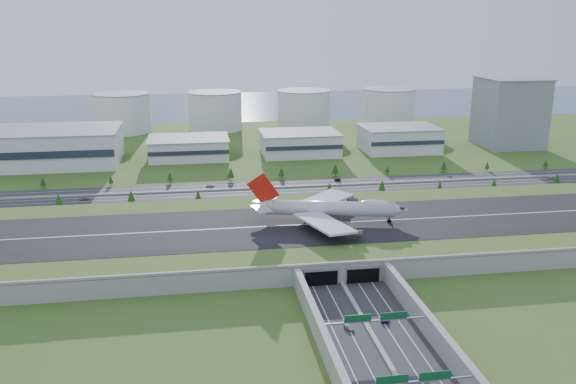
{
  "coord_description": "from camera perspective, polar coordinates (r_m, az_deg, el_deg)",
  "views": [
    {
      "loc": [
        -55.65,
        -266.71,
        101.34
      ],
      "look_at": [
        -8.41,
        35.0,
        14.39
      ],
      "focal_mm": 38.0,
      "sensor_mm": 36.0,
      "label": 1
    }
  ],
  "objects": [
    {
      "name": "tree_row",
      "position": [
        380.46,
        1.18,
        1.15
      ],
      "size": [
        505.71,
        48.55,
        8.29
      ],
      "color": "#3D2819",
      "rests_on": "ground"
    },
    {
      "name": "car_5",
      "position": [
        396.16,
        4.66,
        1.14
      ],
      "size": [
        4.63,
        3.22,
        1.45
      ],
      "primitive_type": "imported",
      "rotation": [
        0.0,
        0.0,
        -1.14
      ],
      "color": "black",
      "rests_on": "ground"
    },
    {
      "name": "airfield_deck",
      "position": [
        289.2,
        2.73,
        -3.77
      ],
      "size": [
        520.0,
        100.0,
        9.2
      ],
      "color": "gray",
      "rests_on": "ground"
    },
    {
      "name": "hangar_west",
      "position": [
        474.35,
        -22.73,
        3.86
      ],
      "size": [
        120.0,
        60.0,
        25.0
      ],
      "primitive_type": "cube",
      "color": "silver",
      "rests_on": "ground"
    },
    {
      "name": "fuel_tank_a",
      "position": [
        586.32,
        -15.23,
        7.12
      ],
      "size": [
        50.0,
        50.0,
        35.0
      ],
      "primitive_type": "cylinder",
      "color": "silver",
      "rests_on": "ground"
    },
    {
      "name": "sign_gantry_near",
      "position": [
        203.66,
        8.2,
        -11.89
      ],
      "size": [
        38.7,
        0.7,
        9.8
      ],
      "color": "gray",
      "rests_on": "ground"
    },
    {
      "name": "car_6",
      "position": [
        436.79,
        23.45,
        1.26
      ],
      "size": [
        5.99,
        3.78,
        1.54
      ],
      "primitive_type": "imported",
      "rotation": [
        0.0,
        0.0,
        1.33
      ],
      "color": "silver",
      "rests_on": "ground"
    },
    {
      "name": "car_7",
      "position": [
        384.65,
        -7.32,
        0.62
      ],
      "size": [
        5.36,
        2.22,
        1.55
      ],
      "primitive_type": "imported",
      "rotation": [
        0.0,
        0.0,
        -1.56
      ],
      "color": "silver",
      "rests_on": "ground"
    },
    {
      "name": "fuel_tank_d",
      "position": [
        613.17,
        9.39,
        7.82
      ],
      "size": [
        50.0,
        50.0,
        35.0
      ],
      "primitive_type": "cylinder",
      "color": "silver",
      "rests_on": "ground"
    },
    {
      "name": "sign_gantry_far",
      "position": [
        175.17,
        11.66,
        -17.08
      ],
      "size": [
        38.7,
        0.7,
        9.8
      ],
      "color": "gray",
      "rests_on": "ground"
    },
    {
      "name": "car_4",
      "position": [
        371.89,
        -18.51,
        -0.61
      ],
      "size": [
        5.26,
        2.84,
        1.7
      ],
      "primitive_type": "imported",
      "rotation": [
        0.0,
        0.0,
        1.75
      ],
      "color": "slate",
      "rests_on": "ground"
    },
    {
      "name": "ground",
      "position": [
        290.69,
        2.71,
        -4.53
      ],
      "size": [
        1200.0,
        1200.0,
        0.0
      ],
      "primitive_type": "plane",
      "color": "#325B1C",
      "rests_on": "ground"
    },
    {
      "name": "office_tower",
      "position": [
        532.91,
        20.03,
        6.98
      ],
      "size": [
        46.0,
        46.0,
        55.0
      ],
      "primitive_type": "cube",
      "color": "gray",
      "rests_on": "ground"
    },
    {
      "name": "car_0",
      "position": [
        212.06,
        5.71,
        -12.46
      ],
      "size": [
        3.29,
        5.02,
        1.59
      ],
      "primitive_type": "imported",
      "rotation": [
        0.0,
        0.0,
        0.33
      ],
      "color": "silver",
      "rests_on": "ground"
    },
    {
      "name": "hangar_mid_c",
      "position": [
        492.78,
        10.33,
        4.89
      ],
      "size": [
        58.0,
        42.0,
        19.0
      ],
      "primitive_type": "cube",
      "color": "silver",
      "rests_on": "ground"
    },
    {
      "name": "car_2",
      "position": [
        219.01,
        9.07,
        -11.64
      ],
      "size": [
        4.23,
        5.74,
        1.45
      ],
      "primitive_type": "imported",
      "rotation": [
        0.0,
        0.0,
        2.75
      ],
      "color": "#110E48",
      "rests_on": "ground"
    },
    {
      "name": "hangar_mid_b",
      "position": [
        472.98,
        1.1,
        4.57
      ],
      "size": [
        58.0,
        42.0,
        17.0
      ],
      "primitive_type": "cube",
      "color": "silver",
      "rests_on": "ground"
    },
    {
      "name": "bay_water",
      "position": [
        755.61,
        -4.64,
        8.14
      ],
      "size": [
        1200.0,
        260.0,
        0.06
      ],
      "primitive_type": "cube",
      "color": "#38506C",
      "rests_on": "ground"
    },
    {
      "name": "north_expressway",
      "position": [
        379.73,
        -0.15,
        0.42
      ],
      "size": [
        560.0,
        36.0,
        0.12
      ],
      "primitive_type": "cube",
      "color": "#28282B",
      "rests_on": "ground"
    },
    {
      "name": "hangar_mid_a",
      "position": [
        466.27,
        -9.27,
        4.07
      ],
      "size": [
        58.0,
        42.0,
        15.0
      ],
      "primitive_type": "cube",
      "color": "silver",
      "rests_on": "ground"
    },
    {
      "name": "underpass_road",
      "position": [
        201.67,
        8.53,
        -13.35
      ],
      "size": [
        38.8,
        120.4,
        8.0
      ],
      "color": "#28282B",
      "rests_on": "ground"
    },
    {
      "name": "fuel_tank_c",
      "position": [
        592.28,
        1.48,
        7.75
      ],
      "size": [
        50.0,
        50.0,
        35.0
      ],
      "primitive_type": "cylinder",
      "color": "silver",
      "rests_on": "ground"
    },
    {
      "name": "fuel_tank_b",
      "position": [
        583.14,
        -6.84,
        7.52
      ],
      "size": [
        50.0,
        50.0,
        35.0
      ],
      "primitive_type": "cylinder",
      "color": "silver",
      "rests_on": "ground"
    },
    {
      "name": "boeing_747",
      "position": [
        290.04,
        3.8,
        -1.52
      ],
      "size": [
        75.68,
        70.74,
        23.75
      ],
      "rotation": [
        0.0,
        0.0,
        -0.23
      ],
      "color": "silver",
      "rests_on": "airfield_deck"
    }
  ]
}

